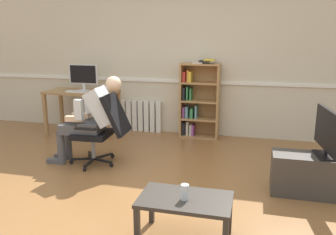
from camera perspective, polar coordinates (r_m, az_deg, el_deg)
ground_plane at (r=3.86m, az=-5.42°, el=-12.95°), size 18.00×18.00×0.00m
back_wall at (r=6.03m, az=2.89°, el=10.02°), size 12.00×0.13×2.70m
computer_desk at (r=6.23m, az=-13.90°, el=3.20°), size 1.22×0.60×0.76m
imac_monitor at (r=6.24m, az=-13.68°, el=6.71°), size 0.52×0.14×0.45m
keyboard at (r=6.09m, az=-14.71°, el=4.12°), size 0.36×0.12×0.02m
computer_mouse at (r=5.99m, az=-12.38°, el=4.15°), size 0.06×0.10×0.03m
bookshelf at (r=5.87m, az=4.80°, el=2.67°), size 0.65×0.29×1.32m
radiator at (r=6.28m, az=-4.47°, el=0.26°), size 0.75×0.08×0.55m
office_chair at (r=4.68m, az=-10.55°, el=-1.48°), size 0.81×0.62×0.97m
person_seated at (r=4.72m, az=-12.53°, el=0.05°), size 1.05×0.40×1.19m
tv_stand at (r=4.16m, az=24.02°, el=-8.72°), size 1.08×0.37×0.45m
tv_screen at (r=4.02m, az=24.71°, el=-2.26°), size 0.24×0.76×0.50m
coffee_table at (r=3.01m, az=2.82°, el=-13.89°), size 0.77×0.47×0.39m
drinking_glass at (r=2.93m, az=2.76°, el=-12.08°), size 0.07×0.07×0.13m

